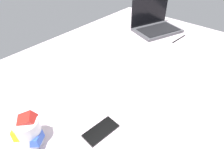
# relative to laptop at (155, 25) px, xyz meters

# --- Properties ---
(bed_mattress) EXTENTS (1.80, 1.40, 0.18)m
(bed_mattress) POSITION_rel_laptop_xyz_m (-0.59, -0.22, -0.13)
(bed_mattress) COLOR silver
(bed_mattress) RESTS_ON ground
(laptop) EXTENTS (0.39, 0.33, 0.23)m
(laptop) POSITION_rel_laptop_xyz_m (0.00, 0.00, 0.00)
(laptop) COLOR #4C4C51
(laptop) RESTS_ON bed_mattress
(snack_cup) EXTENTS (0.11, 0.11, 0.14)m
(snack_cup) POSITION_rel_laptop_xyz_m (-1.17, -0.18, 0.02)
(snack_cup) COLOR silver
(snack_cup) RESTS_ON bed_mattress
(cell_phone) EXTENTS (0.15, 0.08, 0.01)m
(cell_phone) POSITION_rel_laptop_xyz_m (-0.97, -0.34, -0.04)
(cell_phone) COLOR black
(cell_phone) RESTS_ON bed_mattress
(charger_cable) EXTENTS (0.17, 0.02, 0.01)m
(charger_cable) POSITION_rel_laptop_xyz_m (-0.02, -0.22, -0.04)
(charger_cable) COLOR black
(charger_cable) RESTS_ON bed_mattress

